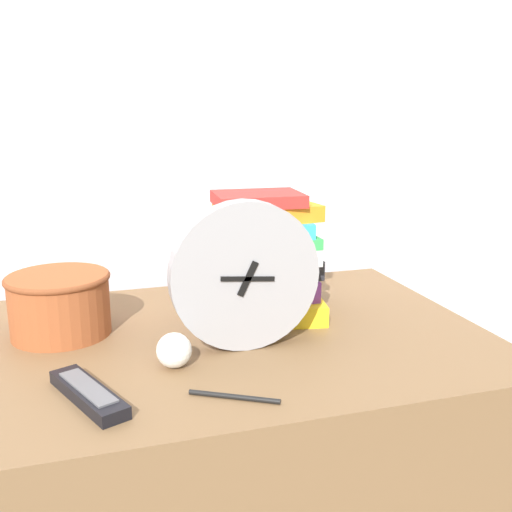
{
  "coord_description": "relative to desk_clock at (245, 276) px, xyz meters",
  "views": [
    {
      "loc": [
        -0.23,
        -0.7,
        1.18
      ],
      "look_at": [
        0.1,
        0.36,
        0.9
      ],
      "focal_mm": 42.0,
      "sensor_mm": 36.0,
      "label": 1
    }
  ],
  "objects": [
    {
      "name": "wall_back",
      "position": [
        -0.06,
        0.49,
        0.32
      ],
      "size": [
        6.0,
        0.04,
        2.4
      ],
      "color": "silver",
      "rests_on": "ground_plane"
    },
    {
      "name": "desk",
      "position": [
        -0.06,
        0.07,
        -0.51
      ],
      "size": [
        1.07,
        0.7,
        0.75
      ],
      "color": "brown",
      "rests_on": "ground_plane"
    },
    {
      "name": "desk_clock",
      "position": [
        0.0,
        0.0,
        0.0
      ],
      "size": [
        0.27,
        0.04,
        0.27
      ],
      "color": "#99999E",
      "rests_on": "desk"
    },
    {
      "name": "book_stack",
      "position": [
        0.09,
        0.16,
        -0.02
      ],
      "size": [
        0.24,
        0.22,
        0.26
      ],
      "color": "yellow",
      "rests_on": "desk"
    },
    {
      "name": "basket",
      "position": [
        -0.32,
        0.17,
        -0.07
      ],
      "size": [
        0.2,
        0.2,
        0.12
      ],
      "color": "#994C28",
      "rests_on": "desk"
    },
    {
      "name": "tv_remote",
      "position": [
        -0.28,
        -0.12,
        -0.13
      ],
      "size": [
        0.11,
        0.19,
        0.02
      ],
      "color": "black",
      "rests_on": "desk"
    },
    {
      "name": "crumpled_paper_ball",
      "position": [
        -0.14,
        -0.05,
        -0.11
      ],
      "size": [
        0.06,
        0.06,
        0.06
      ],
      "color": "white",
      "rests_on": "desk"
    },
    {
      "name": "pen",
      "position": [
        -0.07,
        -0.19,
        -0.13
      ],
      "size": [
        0.13,
        0.08,
        0.01
      ],
      "color": "black",
      "rests_on": "desk"
    }
  ]
}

